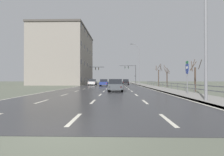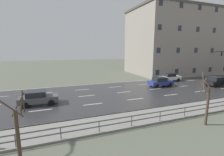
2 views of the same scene
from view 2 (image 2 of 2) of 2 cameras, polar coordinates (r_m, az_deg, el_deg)
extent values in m
cube|color=#5B6051|center=(35.37, 33.55, -1.59)|extent=(160.00, 160.00, 0.12)
cube|color=beige|center=(24.58, -23.16, -4.97)|extent=(0.16, 2.20, 0.01)
cube|color=beige|center=(24.84, -10.61, -4.16)|extent=(0.16, 2.20, 0.01)
cube|color=beige|center=(26.24, 1.10, -3.22)|extent=(0.16, 2.20, 0.01)
cube|color=beige|center=(28.61, 11.23, -2.30)|extent=(0.16, 2.20, 0.01)
cube|color=beige|center=(31.73, 19.59, -1.48)|extent=(0.16, 2.20, 0.01)
cube|color=beige|center=(35.40, 26.33, -0.80)|extent=(0.16, 2.20, 0.01)
cube|color=beige|center=(39.47, 31.74, -0.24)|extent=(0.16, 2.20, 0.01)
cube|color=beige|center=(21.21, -23.58, -7.32)|extent=(0.16, 2.20, 0.01)
cube|color=beige|center=(21.52, -9.01, -6.34)|extent=(0.16, 2.20, 0.01)
cube|color=beige|center=(23.12, 4.27, -5.08)|extent=(0.16, 2.20, 0.01)
cube|color=beige|center=(25.77, 15.29, -3.83)|extent=(0.16, 2.20, 0.01)
cube|color=beige|center=(29.20, 23.97, -2.74)|extent=(0.16, 2.20, 0.01)
cube|color=beige|center=(33.15, 30.69, -1.85)|extent=(0.16, 2.20, 0.01)
cube|color=beige|center=(17.89, -24.17, -10.54)|extent=(0.16, 2.20, 0.01)
cube|color=beige|center=(18.26, -6.81, -9.29)|extent=(0.16, 2.20, 0.01)
cube|color=beige|center=(20.12, 8.44, -7.48)|extent=(0.16, 2.20, 0.01)
cube|color=beige|center=(23.12, 20.33, -5.69)|extent=(0.16, 2.20, 0.01)
cube|color=beige|center=(26.88, 29.15, -4.20)|extent=(0.16, 2.20, 0.01)
cube|color=#515459|center=(12.85, 7.14, -13.40)|extent=(0.06, 37.28, 0.08)
cube|color=#515459|center=(13.01, 7.10, -15.02)|extent=(0.06, 37.28, 0.08)
cylinder|color=#515459|center=(12.07, -31.33, -18.87)|extent=(0.07, 0.07, 1.00)
cylinder|color=#515459|center=(11.82, -17.89, -18.47)|extent=(0.07, 0.07, 1.00)
cylinder|color=#515459|center=(12.15, -4.66, -17.15)|extent=(0.07, 0.07, 1.00)
cylinder|color=#515459|center=(13.04, 7.09, -15.22)|extent=(0.07, 0.07, 1.00)
cylinder|color=#515459|center=(14.37, 16.83, -13.12)|extent=(0.07, 0.07, 1.00)
cylinder|color=#515459|center=(16.03, 24.61, -11.15)|extent=(0.07, 0.07, 1.00)
cylinder|color=#515459|center=(17.94, 30.75, -9.43)|extent=(0.07, 0.07, 1.00)
cylinder|color=#38383A|center=(46.13, 32.01, 4.69)|extent=(0.18, 0.18, 5.92)
cylinder|color=#38383A|center=(44.48, 35.00, 7.77)|extent=(5.23, 0.12, 0.12)
cube|color=black|center=(44.64, 34.65, 7.10)|extent=(0.20, 0.28, 0.80)
sphere|color=#2D2D2D|center=(44.51, 34.58, 7.44)|extent=(0.14, 0.14, 0.14)
sphere|color=#F2AD19|center=(44.51, 34.54, 7.11)|extent=(0.14, 0.14, 0.14)
sphere|color=#2D2D2D|center=(44.52, 34.51, 6.78)|extent=(0.14, 0.14, 0.14)
cube|color=black|center=(45.98, 32.15, 4.22)|extent=(0.18, 0.12, 0.32)
cube|color=#474C51|center=(19.66, -24.71, -6.83)|extent=(1.79, 4.11, 0.64)
cube|color=black|center=(19.53, -25.57, -5.12)|extent=(1.58, 2.01, 0.60)
cube|color=slate|center=(19.45, -22.78, -5.03)|extent=(1.40, 0.09, 0.51)
cylinder|color=black|center=(18.90, -20.96, -8.25)|extent=(0.23, 0.66, 0.66)
cylinder|color=black|center=(20.45, -20.89, -6.87)|extent=(0.23, 0.66, 0.66)
cylinder|color=black|center=(19.15, -28.66, -8.59)|extent=(0.23, 0.66, 0.66)
cylinder|color=black|center=(20.68, -28.00, -7.21)|extent=(0.23, 0.66, 0.66)
cube|color=red|center=(20.58, -30.23, -6.56)|extent=(0.16, 0.04, 0.14)
cube|color=red|center=(19.34, -30.91, -7.63)|extent=(0.16, 0.04, 0.14)
cube|color=navy|center=(27.79, 17.06, -1.60)|extent=(1.77, 4.10, 0.64)
cube|color=black|center=(27.53, 16.71, -0.37)|extent=(1.56, 2.00, 0.60)
cube|color=slate|center=(28.11, 18.26, -0.29)|extent=(1.40, 0.08, 0.51)
cylinder|color=black|center=(28.02, 20.10, -2.34)|extent=(0.22, 0.66, 0.66)
cylinder|color=black|center=(29.25, 18.07, -1.72)|extent=(0.22, 0.66, 0.66)
cylinder|color=black|center=(26.48, 15.88, -2.81)|extent=(0.22, 0.66, 0.66)
cylinder|color=black|center=(27.77, 13.93, -2.13)|extent=(0.22, 0.66, 0.66)
cube|color=red|center=(27.17, 12.80, -1.66)|extent=(0.16, 0.04, 0.14)
cube|color=red|center=(26.09, 14.37, -2.21)|extent=(0.16, 0.04, 0.14)
cube|color=silver|center=(33.19, 20.14, 0.07)|extent=(1.79, 4.11, 0.64)
cube|color=black|center=(32.93, 19.87, 1.11)|extent=(1.58, 2.01, 0.60)
cube|color=slate|center=(33.54, 21.12, 1.15)|extent=(1.40, 0.09, 0.51)
cylinder|color=black|center=(33.47, 22.67, -0.57)|extent=(0.23, 0.66, 0.66)
cylinder|color=black|center=(34.66, 20.87, -0.11)|extent=(0.23, 0.66, 0.66)
cylinder|color=black|center=(31.83, 19.28, -0.87)|extent=(0.23, 0.66, 0.66)
cylinder|color=black|center=(33.07, 17.52, -0.37)|extent=(0.23, 0.66, 0.66)
cube|color=red|center=(32.45, 16.65, 0.05)|extent=(0.16, 0.04, 0.14)
cube|color=red|center=(31.42, 18.07, -0.34)|extent=(0.16, 0.04, 0.14)
cube|color=black|center=(32.39, 33.46, -1.22)|extent=(1.84, 4.13, 0.64)
cube|color=black|center=(32.09, 33.30, -0.17)|extent=(1.60, 2.03, 0.60)
cube|color=slate|center=(32.87, 34.26, -0.10)|extent=(1.41, 0.11, 0.51)
cylinder|color=black|center=(33.93, 33.54, -1.34)|extent=(0.23, 0.66, 0.66)
cylinder|color=black|center=(30.97, 33.25, -2.26)|extent=(0.23, 0.66, 0.66)
cylinder|color=black|center=(31.90, 30.90, -1.72)|extent=(0.23, 0.66, 0.66)
cube|color=red|center=(31.16, 30.31, -1.31)|extent=(0.16, 0.04, 0.14)
cube|color=red|center=(30.38, 32.24, -1.75)|extent=(0.16, 0.04, 0.14)
cube|color=gray|center=(45.97, 21.57, 11.60)|extent=(13.84, 22.56, 15.67)
cube|color=#4C4742|center=(46.99, 22.25, 21.48)|extent=(14.12, 23.01, 0.50)
cube|color=#282D38|center=(34.51, 16.00, 1.92)|extent=(0.04, 0.90, 1.10)
cube|color=#282D38|center=(37.70, 22.20, 2.22)|extent=(0.04, 0.90, 1.10)
cube|color=#282D38|center=(41.25, 27.39, 2.46)|extent=(0.04, 0.90, 1.10)
cube|color=#282D38|center=(45.09, 31.72, 2.63)|extent=(0.04, 0.90, 1.10)
cube|color=#282D38|center=(34.20, 16.37, 9.50)|extent=(0.04, 0.90, 1.10)
cube|color=#282D38|center=(37.41, 22.66, 9.15)|extent=(0.04, 0.90, 1.10)
cube|color=#282D38|center=(40.99, 27.90, 8.78)|extent=(0.04, 0.90, 1.10)
cube|color=#282D38|center=(44.85, 32.26, 8.41)|extent=(0.04, 0.90, 1.10)
cube|color=#282D38|center=(34.49, 16.76, 17.09)|extent=(0.04, 0.90, 1.10)
cube|color=#282D38|center=(37.67, 23.15, 16.08)|extent=(0.04, 0.90, 1.10)
cube|color=#282D38|center=(41.23, 28.44, 15.10)|extent=(0.04, 0.90, 1.10)
cube|color=#282D38|center=(45.07, 32.82, 14.19)|extent=(0.04, 0.90, 1.10)
cube|color=#282D38|center=(35.37, 17.17, 24.42)|extent=(0.04, 0.90, 1.10)
cube|color=#282D38|center=(38.48, 23.65, 22.82)|extent=(0.04, 0.90, 1.10)
cube|color=#282D38|center=(41.97, 28.99, 21.27)|extent=(0.04, 0.90, 1.10)
cube|color=#282D38|center=(45.75, 33.39, 19.85)|extent=(0.04, 0.90, 1.10)
cylinder|color=#423328|center=(10.30, -30.66, -17.61)|extent=(0.20, 0.20, 3.01)
cylinder|color=#423328|center=(9.63, -29.15, -8.32)|extent=(0.87, 0.17, 1.15)
cylinder|color=#423328|center=(9.12, -32.92, -8.79)|extent=(0.22, 1.18, 1.13)
cylinder|color=#423328|center=(10.00, -30.68, -8.20)|extent=(0.23, 0.78, 1.35)
cylinder|color=#423328|center=(9.71, -29.65, -7.65)|extent=(0.69, 0.36, 1.48)
cylinder|color=#423328|center=(15.06, 30.99, -8.83)|extent=(0.20, 0.20, 3.09)
cylinder|color=#423328|center=(14.39, 30.18, -3.37)|extent=(0.92, 0.25, 0.87)
cylinder|color=#423328|center=(14.43, 29.92, -0.86)|extent=(0.84, 0.63, 1.40)
cylinder|color=#423328|center=(14.28, 31.27, -2.32)|extent=(0.70, 0.38, 0.87)
cylinder|color=#423328|center=(14.77, 30.01, -1.97)|extent=(0.33, 0.89, 1.18)
camera|label=1|loc=(31.13, -71.79, -5.28)|focal=29.02mm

